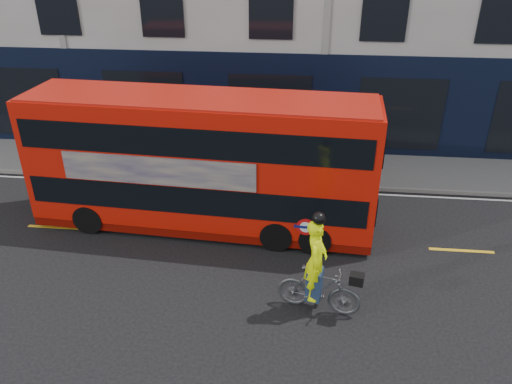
# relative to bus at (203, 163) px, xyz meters

# --- Properties ---
(ground) EXTENTS (120.00, 120.00, 0.00)m
(ground) POSITION_rel_bus_xyz_m (3.50, -2.20, -2.07)
(ground) COLOR black
(ground) RESTS_ON ground
(pavement) EXTENTS (60.00, 3.00, 0.12)m
(pavement) POSITION_rel_bus_xyz_m (3.50, 4.30, -2.01)
(pavement) COLOR slate
(pavement) RESTS_ON ground
(kerb) EXTENTS (60.00, 0.12, 0.13)m
(kerb) POSITION_rel_bus_xyz_m (3.50, 2.80, -2.01)
(kerb) COLOR gray
(kerb) RESTS_ON ground
(road_edge_line) EXTENTS (58.00, 0.10, 0.01)m
(road_edge_line) POSITION_rel_bus_xyz_m (3.50, 2.50, -2.07)
(road_edge_line) COLOR silver
(road_edge_line) RESTS_ON ground
(lane_dashes) EXTENTS (58.00, 0.12, 0.01)m
(lane_dashes) POSITION_rel_bus_xyz_m (3.50, -0.70, -2.07)
(lane_dashes) COLOR gold
(lane_dashes) RESTS_ON ground
(bus) EXTENTS (10.15, 2.88, 4.04)m
(bus) POSITION_rel_bus_xyz_m (0.00, 0.00, 0.00)
(bus) COLOR red
(bus) RESTS_ON ground
(cyclist) EXTENTS (2.06, 0.95, 2.66)m
(cyclist) POSITION_rel_bus_xyz_m (3.38, -3.59, -1.17)
(cyclist) COLOR #4E5153
(cyclist) RESTS_ON ground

